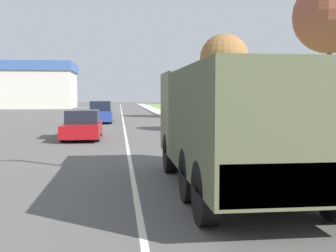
{
  "coord_description": "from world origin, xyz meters",
  "views": [
    {
      "loc": [
        -0.34,
        2.48,
        2.1
      ],
      "look_at": [
        0.86,
        12.72,
        1.34
      ],
      "focal_mm": 45.0,
      "sensor_mm": 36.0,
      "label": 1
    }
  ],
  "objects": [
    {
      "name": "car_nearest_ahead",
      "position": [
        -2.08,
        22.99,
        0.63
      ],
      "size": [
        1.71,
        4.38,
        1.38
      ],
      "color": "maroon",
      "rests_on": "ground"
    },
    {
      "name": "building_distant",
      "position": [
        -14.74,
        73.39,
        3.7
      ],
      "size": [
        14.62,
        12.08,
        7.3
      ],
      "color": "beige",
      "rests_on": "ground"
    },
    {
      "name": "grass_strip_right",
      "position": [
        8.9,
        40.0,
        0.01
      ],
      "size": [
        7.0,
        120.0,
        0.02
      ],
      "color": "#6B9347",
      "rests_on": "ground"
    },
    {
      "name": "tree_mid_right",
      "position": [
        10.17,
        22.66,
        6.02
      ],
      "size": [
        3.71,
        3.71,
        7.87
      ],
      "color": "brown",
      "rests_on": "grass_strip_right"
    },
    {
      "name": "tree_far_right",
      "position": [
        9.04,
        39.44,
        5.36
      ],
      "size": [
        4.38,
        4.38,
        7.54
      ],
      "color": "#4C3D2D",
      "rests_on": "grass_strip_right"
    },
    {
      "name": "ground_plane",
      "position": [
        0.0,
        40.0,
        0.0
      ],
      "size": [
        180.0,
        180.0,
        0.0
      ],
      "primitive_type": "plane",
      "color": "#565451"
    },
    {
      "name": "military_truck",
      "position": [
        2.15,
        11.3,
        1.55
      ],
      "size": [
        2.52,
        7.08,
        2.7
      ],
      "color": "#606647",
      "rests_on": "ground"
    },
    {
      "name": "car_second_ahead",
      "position": [
        -1.72,
        34.95,
        0.73
      ],
      "size": [
        1.73,
        4.5,
        1.65
      ],
      "color": "navy",
      "rests_on": "ground"
    },
    {
      "name": "sidewalk_right",
      "position": [
        4.5,
        40.0,
        0.06
      ],
      "size": [
        1.8,
        120.0,
        0.12
      ],
      "color": "beige",
      "rests_on": "ground"
    },
    {
      "name": "lane_centre_stripe",
      "position": [
        0.0,
        40.0,
        0.0
      ],
      "size": [
        0.12,
        120.0,
        0.0
      ],
      "color": "silver",
      "rests_on": "ground"
    }
  ]
}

